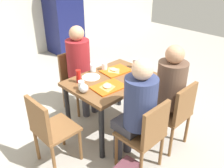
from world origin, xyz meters
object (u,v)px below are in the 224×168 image
Objects in this scene: soda_can at (135,63)px; chair_near_right at (176,112)px; plastic_cup_a at (93,68)px; pizza_slice_a at (107,86)px; plastic_cup_d at (105,67)px; pizza_slice_b at (114,70)px; condiment_bottle at (79,76)px; tray_red_near at (109,87)px; chair_near_left at (147,133)px; drink_fridge at (63,10)px; foil_bundle at (84,88)px; main_table at (112,86)px; person_in_red at (137,107)px; paper_plate_near_edge at (133,80)px; chair_far_side at (75,76)px; chair_left_end at (49,128)px; plastic_cup_c at (81,85)px; person_far_side at (80,64)px; person_in_brown_jacket at (168,88)px; tray_red_far at (116,71)px; plastic_cup_b at (133,83)px; paper_plate_center at (91,77)px.

chair_near_right is at bearing -103.38° from soda_can.
plastic_cup_a is at bearing 105.11° from chair_near_right.
pizza_slice_a is 0.49m from plastic_cup_d.
condiment_bottle reaches higher than pizza_slice_b.
pizza_slice_b is at bearing 37.15° from tray_red_near.
chair_near_left is 1.00× the size of chair_near_right.
foil_bundle is at bearing -121.17° from drink_fridge.
main_table is 0.48m from foil_bundle.
person_in_red is 6.69× the size of pizza_slice_b.
paper_plate_near_edge is at bearing -52.38° from main_table.
person_in_red is 0.66× the size of drink_fridge.
chair_far_side is 1.01m from paper_plate_near_edge.
foil_bundle is (-0.90, -0.04, -0.01)m from soda_can.
plastic_cup_d is (0.37, 0.86, 0.04)m from person_in_red.
main_table is at bearing 2.38° from foil_bundle.
chair_left_end is 1.39m from soda_can.
chair_near_left is at bearing -110.27° from plastic_cup_d.
chair_near_right is at bearing -49.87° from plastic_cup_c.
main_table is at bearing -7.56° from plastic_cup_c.
drink_fridge is (1.49, 2.98, 0.20)m from pizza_slice_a.
plastic_cup_c is at bearing 101.01° from chair_near_left.
plastic_cup_a is at bearing 68.52° from pizza_slice_a.
chair_near_right reaches higher than main_table.
person_far_side is 0.77m from tray_red_near.
plastic_cup_d is (0.11, -0.37, 0.04)m from person_far_side.
person_in_brown_jacket is 0.73m from tray_red_far.
person_far_side is 0.51m from pizza_slice_b.
person_in_red is at bearing -119.53° from pizza_slice_b.
person_in_brown_jacket is 10.24× the size of soda_can.
chair_near_right reaches higher than plastic_cup_a.
chair_left_end is at bearing 161.31° from plastic_cup_b.
paper_plate_center is (-0.42, 0.96, 0.24)m from chair_near_right.
tray_red_far is at bearing -10.03° from condiment_bottle.
chair_near_right is 3.82× the size of paper_plate_near_edge.
condiment_bottle is 0.25m from foil_bundle.
pizza_slice_b is (0.16, -0.63, 0.26)m from chair_far_side.
person_in_red is 10.24× the size of soda_can.
plastic_cup_d is at bearing 25.26° from foil_bundle.
chair_near_left is 8.40× the size of foil_bundle.
chair_near_left is 1.54m from chair_far_side.
tray_red_near reaches higher than main_table.
chair_left_end is 0.67× the size of person_far_side.
plastic_cup_a reaches higher than main_table.
main_table is at bearing 66.87° from person_in_red.
person_in_brown_jacket is 6.69× the size of pizza_slice_b.
person_in_red is 12.50× the size of plastic_cup_d.
tray_red_far is 0.46m from plastic_cup_b.
person_far_side is (0.91, 0.62, 0.25)m from chair_left_end.
chair_far_side is (0.26, 1.52, 0.00)m from chair_near_left.
person_far_side reaches higher than tray_red_far.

